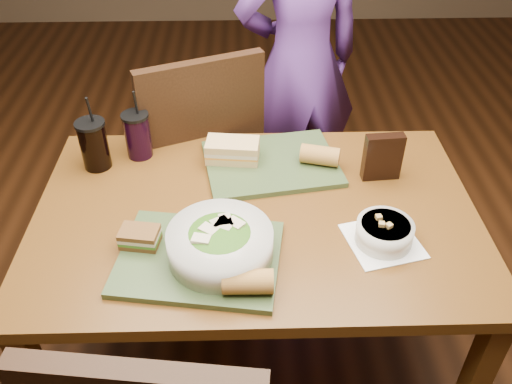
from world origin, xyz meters
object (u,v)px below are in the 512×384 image
(tray_near, at_px, (199,258))
(tray_far, at_px, (271,164))
(sandwich_far, at_px, (233,150))
(chip_bag, at_px, (383,157))
(baguette_near, at_px, (248,282))
(cup_cola, at_px, (94,144))
(soup_bowl, at_px, (384,232))
(sandwich_near, at_px, (140,237))
(cup_berry, at_px, (138,135))
(diner, at_px, (300,63))
(baguette_far, at_px, (320,155))
(salad_bowl, at_px, (220,242))
(chair_far, at_px, (208,158))
(dining_table, at_px, (256,233))

(tray_near, relative_size, tray_far, 1.00)
(sandwich_far, bearing_deg, chip_bag, -10.74)
(baguette_near, relative_size, cup_cola, 0.49)
(tray_near, bearing_deg, soup_bowl, 6.70)
(tray_near, xyz_separation_m, chip_bag, (0.55, 0.35, 0.07))
(baguette_near, bearing_deg, tray_far, 81.22)
(sandwich_near, bearing_deg, sandwich_far, 58.03)
(tray_near, height_order, chip_bag, chip_bag)
(sandwich_near, height_order, cup_cola, cup_cola)
(tray_far, xyz_separation_m, cup_berry, (-0.44, 0.07, 0.07))
(tray_far, bearing_deg, diner, 77.60)
(diner, distance_m, baguette_far, 0.72)
(salad_bowl, height_order, soup_bowl, salad_bowl)
(chip_bag, bearing_deg, sandwich_near, -161.51)
(baguette_far, bearing_deg, chip_bag, -16.81)
(baguette_near, height_order, cup_berry, cup_berry)
(diner, distance_m, baguette_near, 1.27)
(cup_berry, bearing_deg, tray_near, -65.86)
(chair_far, distance_m, soup_bowl, 0.88)
(salad_bowl, xyz_separation_m, baguette_near, (0.07, -0.12, -0.02))
(sandwich_far, bearing_deg, soup_bowl, -42.87)
(chair_far, distance_m, diner, 0.59)
(sandwich_far, distance_m, baguette_far, 0.28)
(sandwich_far, relative_size, baguette_near, 1.44)
(sandwich_far, height_order, baguette_near, sandwich_far)
(sandwich_near, bearing_deg, chip_bag, 23.18)
(salad_bowl, xyz_separation_m, cup_cola, (-0.41, 0.44, 0.02))
(sandwich_far, height_order, chip_bag, chip_bag)
(diner, height_order, tray_near, diner)
(sandwich_near, relative_size, sandwich_far, 0.63)
(tray_near, height_order, sandwich_far, sandwich_far)
(baguette_far, relative_size, cup_berry, 0.51)
(diner, bearing_deg, salad_bowl, 57.01)
(tray_near, xyz_separation_m, baguette_near, (0.13, -0.12, 0.04))
(tray_far, relative_size, cup_cola, 1.65)
(cup_berry, bearing_deg, salad_bowl, -60.59)
(chair_far, distance_m, baguette_far, 0.55)
(tray_near, relative_size, cup_cola, 1.65)
(tray_far, xyz_separation_m, chip_bag, (0.34, -0.07, 0.07))
(chair_far, bearing_deg, sandwich_near, -101.76)
(diner, relative_size, salad_bowl, 5.69)
(dining_table, xyz_separation_m, soup_bowl, (0.34, -0.14, 0.13))
(dining_table, bearing_deg, cup_cola, 154.68)
(sandwich_near, xyz_separation_m, chip_bag, (0.71, 0.30, 0.04))
(cup_berry, bearing_deg, dining_table, -38.35)
(chair_far, xyz_separation_m, chip_bag, (0.57, -0.38, 0.26))
(baguette_far, bearing_deg, baguette_near, -114.16)
(sandwich_far, relative_size, cup_berry, 0.74)
(dining_table, height_order, sandwich_far, sandwich_far)
(tray_far, distance_m, baguette_far, 0.16)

